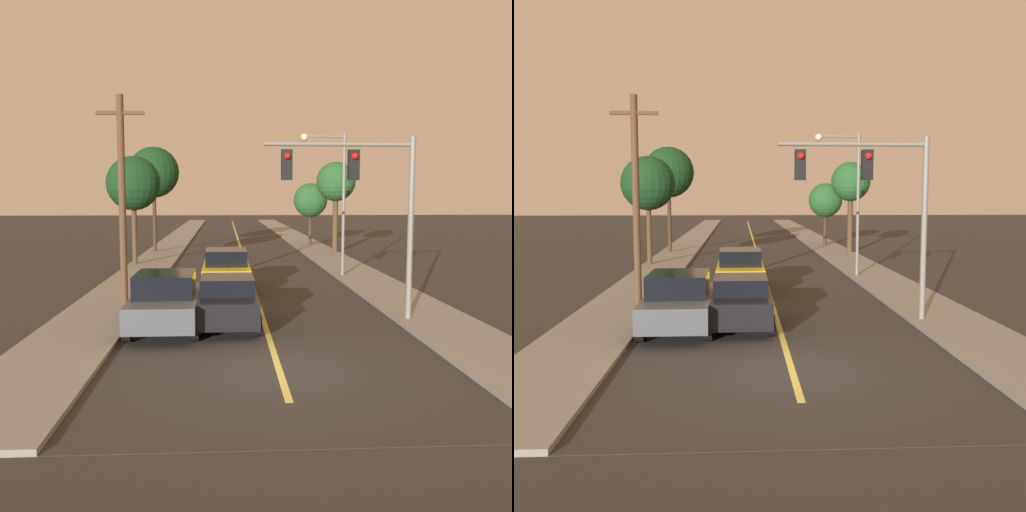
{
  "view_description": "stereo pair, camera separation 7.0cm",
  "coord_description": "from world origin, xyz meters",
  "views": [
    {
      "loc": [
        -1.22,
        -12.39,
        3.93
      ],
      "look_at": [
        0.0,
        9.36,
        1.6
      ],
      "focal_mm": 40.0,
      "sensor_mm": 36.0,
      "label": 1
    },
    {
      "loc": [
        -1.15,
        -12.4,
        3.93
      ],
      "look_at": [
        0.0,
        9.36,
        1.6
      ],
      "focal_mm": 40.0,
      "sensor_mm": 36.0,
      "label": 2
    }
  ],
  "objects": [
    {
      "name": "tree_right_near",
      "position": [
        6.24,
        25.54,
        4.76
      ],
      "size": [
        2.61,
        2.61,
        6.02
      ],
      "color": "#4C3823",
      "rests_on": "ground"
    },
    {
      "name": "road_surface",
      "position": [
        0.0,
        36.0,
        0.01
      ],
      "size": [
        8.13,
        80.0,
        0.01
      ],
      "color": "#2D2B28",
      "rests_on": "ground"
    },
    {
      "name": "traffic_signal_mast",
      "position": [
        2.95,
        4.69,
        4.11
      ],
      "size": [
        4.57,
        0.42,
        5.57
      ],
      "color": "slate",
      "rests_on": "ground"
    },
    {
      "name": "sidewalk_left",
      "position": [
        -5.32,
        36.0,
        0.06
      ],
      "size": [
        2.5,
        80.0,
        0.12
      ],
      "color": "gray",
      "rests_on": "ground"
    },
    {
      "name": "streetlamp_right",
      "position": [
        3.89,
        14.31,
        4.47
      ],
      "size": [
        2.14,
        0.36,
        6.68
      ],
      "color": "slate",
      "rests_on": "ground"
    },
    {
      "name": "car_near_lane_second",
      "position": [
        -1.14,
        10.92,
        0.88
      ],
      "size": [
        2.0,
        4.75,
        1.73
      ],
      "color": "gold",
      "rests_on": "ground"
    },
    {
      "name": "car_outer_lane_front",
      "position": [
        -2.93,
        4.14,
        0.86
      ],
      "size": [
        2.02,
        4.59,
        1.71
      ],
      "color": "#474C51",
      "rests_on": "ground"
    },
    {
      "name": "tree_right_far",
      "position": [
        5.49,
        31.74,
        3.52
      ],
      "size": [
        2.63,
        2.63,
        4.74
      ],
      "color": "#3D2B1C",
      "rests_on": "ground"
    },
    {
      "name": "car_near_lane_front",
      "position": [
        -1.14,
        4.39,
        0.78
      ],
      "size": [
        1.89,
        3.94,
        1.54
      ],
      "color": "black",
      "rests_on": "ground"
    },
    {
      "name": "tree_left_near",
      "position": [
        -6.2,
        19.58,
        4.56
      ],
      "size": [
        2.99,
        2.99,
        5.96
      ],
      "color": "#4C3823",
      "rests_on": "ground"
    },
    {
      "name": "ground_plane",
      "position": [
        0.0,
        0.0,
        0.0
      ],
      "size": [
        200.0,
        200.0,
        0.0
      ],
      "primitive_type": "plane",
      "color": "#2D2B28"
    },
    {
      "name": "utility_pole_left",
      "position": [
        -4.67,
        7.22,
        3.85
      ],
      "size": [
        1.6,
        0.24,
        7.14
      ],
      "color": "#513823",
      "rests_on": "ground"
    },
    {
      "name": "tree_left_far",
      "position": [
        -5.91,
        26.51,
        5.44
      ],
      "size": [
        3.39,
        3.39,
        7.03
      ],
      "color": "#3D2B1C",
      "rests_on": "ground"
    },
    {
      "name": "sidewalk_right",
      "position": [
        5.32,
        36.0,
        0.06
      ],
      "size": [
        2.5,
        80.0,
        0.12
      ],
      "color": "gray",
      "rests_on": "ground"
    }
  ]
}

